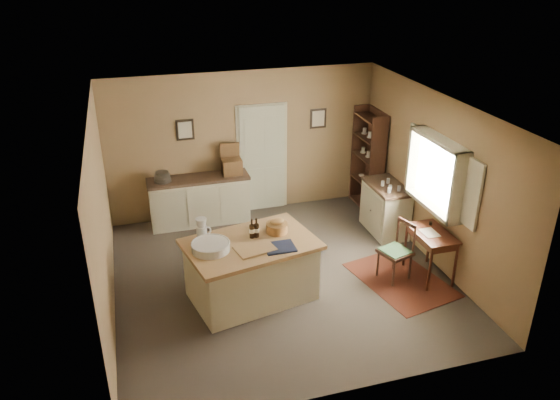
{
  "coord_description": "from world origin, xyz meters",
  "views": [
    {
      "loc": [
        -2.02,
        -6.87,
        4.69
      ],
      "look_at": [
        0.09,
        0.37,
        1.15
      ],
      "focal_mm": 35.0,
      "sensor_mm": 36.0,
      "label": 1
    }
  ],
  "objects_px": {
    "sideboard": "(200,199)",
    "right_cabinet": "(385,208)",
    "desk_chair": "(395,252)",
    "shelving_unit": "(370,160)",
    "writing_desk": "(432,238)",
    "work_island": "(251,268)"
  },
  "relations": [
    {
      "from": "work_island",
      "to": "writing_desk",
      "type": "bearing_deg",
      "value": -16.54
    },
    {
      "from": "sideboard",
      "to": "right_cabinet",
      "type": "relative_size",
      "value": 1.82
    },
    {
      "from": "work_island",
      "to": "desk_chair",
      "type": "xyz_separation_m",
      "value": [
        2.23,
        -0.13,
        -0.03
      ]
    },
    {
      "from": "work_island",
      "to": "shelving_unit",
      "type": "height_order",
      "value": "shelving_unit"
    },
    {
      "from": "desk_chair",
      "to": "right_cabinet",
      "type": "distance_m",
      "value": 1.53
    },
    {
      "from": "writing_desk",
      "to": "desk_chair",
      "type": "distance_m",
      "value": 0.59
    },
    {
      "from": "sideboard",
      "to": "writing_desk",
      "type": "bearing_deg",
      "value": -41.91
    },
    {
      "from": "sideboard",
      "to": "right_cabinet",
      "type": "bearing_deg",
      "value": -22.08
    },
    {
      "from": "desk_chair",
      "to": "right_cabinet",
      "type": "relative_size",
      "value": 0.91
    },
    {
      "from": "writing_desk",
      "to": "shelving_unit",
      "type": "xyz_separation_m",
      "value": [
        0.15,
        2.59,
        0.3
      ]
    },
    {
      "from": "work_island",
      "to": "shelving_unit",
      "type": "bearing_deg",
      "value": 27.12
    },
    {
      "from": "desk_chair",
      "to": "writing_desk",
      "type": "bearing_deg",
      "value": -27.74
    },
    {
      "from": "desk_chair",
      "to": "sideboard",
      "type": "bearing_deg",
      "value": 116.25
    },
    {
      "from": "writing_desk",
      "to": "shelving_unit",
      "type": "bearing_deg",
      "value": 86.66
    },
    {
      "from": "writing_desk",
      "to": "right_cabinet",
      "type": "relative_size",
      "value": 0.82
    },
    {
      "from": "work_island",
      "to": "sideboard",
      "type": "bearing_deg",
      "value": 85.67
    },
    {
      "from": "right_cabinet",
      "to": "shelving_unit",
      "type": "xyz_separation_m",
      "value": [
        0.15,
        1.06,
        0.51
      ]
    },
    {
      "from": "work_island",
      "to": "right_cabinet",
      "type": "height_order",
      "value": "work_island"
    },
    {
      "from": "work_island",
      "to": "shelving_unit",
      "type": "xyz_separation_m",
      "value": [
        2.91,
        2.36,
        0.48
      ]
    },
    {
      "from": "right_cabinet",
      "to": "writing_desk",
      "type": "bearing_deg",
      "value": -89.99
    },
    {
      "from": "sideboard",
      "to": "desk_chair",
      "type": "xyz_separation_m",
      "value": [
        2.57,
        -2.69,
        -0.03
      ]
    },
    {
      "from": "work_island",
      "to": "shelving_unit",
      "type": "distance_m",
      "value": 3.78
    }
  ]
}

